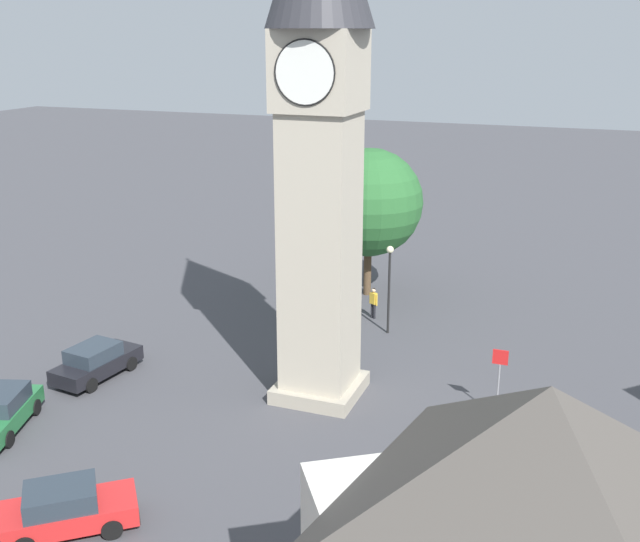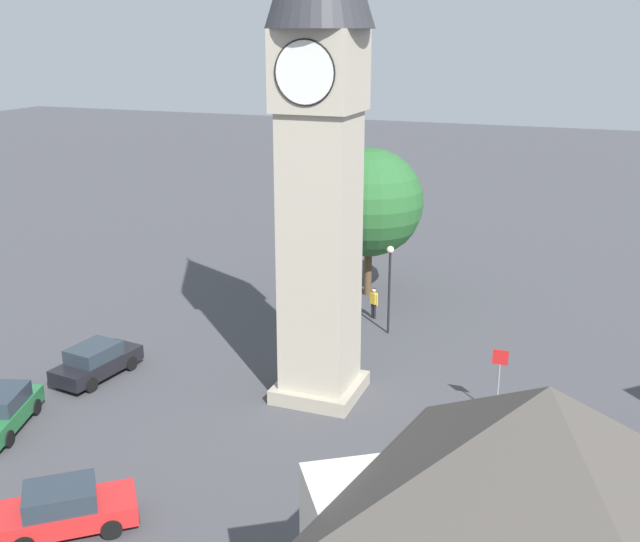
{
  "view_description": "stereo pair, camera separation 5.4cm",
  "coord_description": "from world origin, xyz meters",
  "px_view_note": "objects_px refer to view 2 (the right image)",
  "views": [
    {
      "loc": [
        10.09,
        -26.71,
        14.51
      ],
      "look_at": [
        0.0,
        0.0,
        5.43
      ],
      "focal_mm": 42.22,
      "sensor_mm": 36.0,
      "label": 1
    },
    {
      "loc": [
        10.14,
        -26.69,
        14.51
      ],
      "look_at": [
        0.0,
        0.0,
        5.43
      ],
      "focal_mm": 42.22,
      "sensor_mm": 36.0,
      "label": 2
    }
  ],
  "objects_px": {
    "clock_tower": "(320,96)",
    "pedestrian": "(374,300)",
    "car_blue_kerb": "(482,440)",
    "car_red_corner": "(1,411)",
    "lamp_post": "(390,275)",
    "car_white_side": "(96,361)",
    "tree": "(369,203)",
    "road_sign": "(499,371)",
    "car_silver_kerb": "(65,509)"
  },
  "relations": [
    {
      "from": "car_white_side",
      "to": "pedestrian",
      "type": "xyz_separation_m",
      "value": [
        9.28,
        11.19,
        0.25
      ]
    },
    {
      "from": "pedestrian",
      "to": "car_silver_kerb",
      "type": "bearing_deg",
      "value": -99.77
    },
    {
      "from": "tree",
      "to": "lamp_post",
      "type": "xyz_separation_m",
      "value": [
        2.74,
        -5.27,
        -2.34
      ]
    },
    {
      "from": "car_silver_kerb",
      "to": "road_sign",
      "type": "xyz_separation_m",
      "value": [
        11.17,
        11.99,
        1.14
      ]
    },
    {
      "from": "road_sign",
      "to": "car_red_corner",
      "type": "bearing_deg",
      "value": -155.95
    },
    {
      "from": "car_silver_kerb",
      "to": "pedestrian",
      "type": "relative_size",
      "value": 2.53
    },
    {
      "from": "car_silver_kerb",
      "to": "car_red_corner",
      "type": "xyz_separation_m",
      "value": [
        -6.35,
        4.17,
        0.0
      ]
    },
    {
      "from": "car_red_corner",
      "to": "road_sign",
      "type": "distance_m",
      "value": 19.22
    },
    {
      "from": "car_red_corner",
      "to": "lamp_post",
      "type": "relative_size",
      "value": 0.98
    },
    {
      "from": "car_white_side",
      "to": "road_sign",
      "type": "xyz_separation_m",
      "value": [
        16.94,
        2.74,
        1.14
      ]
    },
    {
      "from": "pedestrian",
      "to": "car_red_corner",
      "type": "bearing_deg",
      "value": -121.24
    },
    {
      "from": "car_red_corner",
      "to": "lamp_post",
      "type": "xyz_separation_m",
      "value": [
        11.16,
        14.56,
        2.33
      ]
    },
    {
      "from": "lamp_post",
      "to": "road_sign",
      "type": "bearing_deg",
      "value": -46.65
    },
    {
      "from": "clock_tower",
      "to": "lamp_post",
      "type": "distance_m",
      "value": 11.88
    },
    {
      "from": "pedestrian",
      "to": "tree",
      "type": "xyz_separation_m",
      "value": [
        -1.44,
        3.56,
        4.42
      ]
    },
    {
      "from": "car_white_side",
      "to": "car_silver_kerb",
      "type": "bearing_deg",
      "value": -58.09
    },
    {
      "from": "car_blue_kerb",
      "to": "car_white_side",
      "type": "relative_size",
      "value": 1.02
    },
    {
      "from": "car_blue_kerb",
      "to": "road_sign",
      "type": "bearing_deg",
      "value": 89.67
    },
    {
      "from": "pedestrian",
      "to": "car_blue_kerb",
      "type": "bearing_deg",
      "value": -57.37
    },
    {
      "from": "car_silver_kerb",
      "to": "lamp_post",
      "type": "height_order",
      "value": "lamp_post"
    },
    {
      "from": "clock_tower",
      "to": "car_white_side",
      "type": "bearing_deg",
      "value": -168.58
    },
    {
      "from": "car_white_side",
      "to": "lamp_post",
      "type": "height_order",
      "value": "lamp_post"
    },
    {
      "from": "car_white_side",
      "to": "road_sign",
      "type": "distance_m",
      "value": 17.19
    },
    {
      "from": "pedestrian",
      "to": "road_sign",
      "type": "bearing_deg",
      "value": -47.84
    },
    {
      "from": "clock_tower",
      "to": "car_silver_kerb",
      "type": "relative_size",
      "value": 4.91
    },
    {
      "from": "clock_tower",
      "to": "tree",
      "type": "distance_m",
      "value": 14.62
    },
    {
      "from": "clock_tower",
      "to": "pedestrian",
      "type": "distance_m",
      "value": 14.56
    },
    {
      "from": "car_blue_kerb",
      "to": "lamp_post",
      "type": "relative_size",
      "value": 0.97
    },
    {
      "from": "car_red_corner",
      "to": "road_sign",
      "type": "bearing_deg",
      "value": 24.05
    },
    {
      "from": "clock_tower",
      "to": "tree",
      "type": "height_order",
      "value": "clock_tower"
    },
    {
      "from": "car_white_side",
      "to": "tree",
      "type": "xyz_separation_m",
      "value": [
        7.84,
        14.75,
        4.67
      ]
    },
    {
      "from": "car_silver_kerb",
      "to": "road_sign",
      "type": "bearing_deg",
      "value": 47.02
    },
    {
      "from": "pedestrian",
      "to": "lamp_post",
      "type": "xyz_separation_m",
      "value": [
        1.29,
        -1.71,
        2.08
      ]
    },
    {
      "from": "clock_tower",
      "to": "car_blue_kerb",
      "type": "height_order",
      "value": "clock_tower"
    },
    {
      "from": "car_silver_kerb",
      "to": "pedestrian",
      "type": "xyz_separation_m",
      "value": [
        3.52,
        20.44,
        0.25
      ]
    },
    {
      "from": "car_red_corner",
      "to": "pedestrian",
      "type": "xyz_separation_m",
      "value": [
        9.87,
        16.27,
        0.25
      ]
    },
    {
      "from": "car_red_corner",
      "to": "road_sign",
      "type": "height_order",
      "value": "road_sign"
    },
    {
      "from": "car_white_side",
      "to": "lamp_post",
      "type": "relative_size",
      "value": 0.95
    },
    {
      "from": "clock_tower",
      "to": "car_silver_kerb",
      "type": "distance_m",
      "value": 16.56
    },
    {
      "from": "clock_tower",
      "to": "lamp_post",
      "type": "xyz_separation_m",
      "value": [
        0.83,
        7.51,
        -9.17
      ]
    },
    {
      "from": "car_white_side",
      "to": "road_sign",
      "type": "height_order",
      "value": "road_sign"
    },
    {
      "from": "car_red_corner",
      "to": "road_sign",
      "type": "relative_size",
      "value": 1.59
    },
    {
      "from": "road_sign",
      "to": "car_white_side",
      "type": "bearing_deg",
      "value": -170.82
    },
    {
      "from": "clock_tower",
      "to": "car_blue_kerb",
      "type": "relative_size",
      "value": 4.76
    },
    {
      "from": "tree",
      "to": "clock_tower",
      "type": "bearing_deg",
      "value": -81.51
    },
    {
      "from": "car_red_corner",
      "to": "pedestrian",
      "type": "height_order",
      "value": "pedestrian"
    },
    {
      "from": "car_silver_kerb",
      "to": "clock_tower",
      "type": "bearing_deg",
      "value": 70.47
    },
    {
      "from": "car_blue_kerb",
      "to": "car_red_corner",
      "type": "bearing_deg",
      "value": -166.04
    },
    {
      "from": "clock_tower",
      "to": "car_red_corner",
      "type": "relative_size",
      "value": 4.72
    },
    {
      "from": "clock_tower",
      "to": "car_blue_kerb",
      "type": "xyz_separation_m",
      "value": [
        7.17,
        -2.7,
        -11.5
      ]
    }
  ]
}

